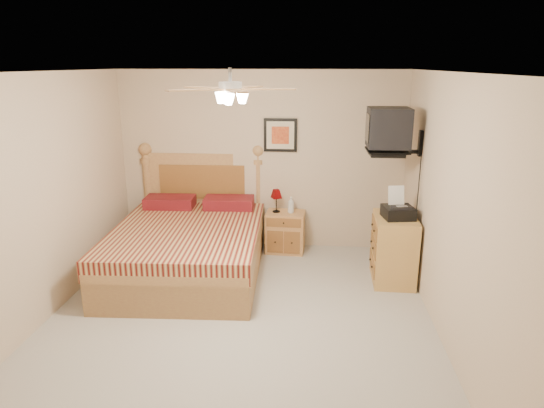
% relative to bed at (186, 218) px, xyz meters
% --- Properties ---
extents(floor, '(4.50, 4.50, 0.00)m').
position_rel_bed_xyz_m(floor, '(0.81, -1.12, -0.75)').
color(floor, '#A6A196').
rests_on(floor, ground).
extents(ceiling, '(4.00, 4.50, 0.04)m').
position_rel_bed_xyz_m(ceiling, '(0.81, -1.12, 1.75)').
color(ceiling, white).
rests_on(ceiling, ground).
extents(wall_back, '(4.00, 0.04, 2.50)m').
position_rel_bed_xyz_m(wall_back, '(0.81, 1.13, 0.50)').
color(wall_back, '#CAB295').
rests_on(wall_back, ground).
extents(wall_front, '(4.00, 0.04, 2.50)m').
position_rel_bed_xyz_m(wall_front, '(0.81, -3.37, 0.50)').
color(wall_front, '#CAB295').
rests_on(wall_front, ground).
extents(wall_left, '(0.04, 4.50, 2.50)m').
position_rel_bed_xyz_m(wall_left, '(-1.19, -1.12, 0.50)').
color(wall_left, '#CAB295').
rests_on(wall_left, ground).
extents(wall_right, '(0.04, 4.50, 2.50)m').
position_rel_bed_xyz_m(wall_right, '(2.81, -1.12, 0.50)').
color(wall_right, '#CAB295').
rests_on(wall_right, ground).
extents(bed, '(1.85, 2.37, 1.49)m').
position_rel_bed_xyz_m(bed, '(0.00, 0.00, 0.00)').
color(bed, '#A97049').
rests_on(bed, ground).
extents(nightstand, '(0.55, 0.43, 0.57)m').
position_rel_bed_xyz_m(nightstand, '(1.17, 0.88, -0.46)').
color(nightstand, '#C47942').
rests_on(nightstand, ground).
extents(table_lamp, '(0.22, 0.22, 0.33)m').
position_rel_bed_xyz_m(table_lamp, '(1.04, 0.90, -0.01)').
color(table_lamp, '#5A0103').
rests_on(table_lamp, nightstand).
extents(lotion_bottle, '(0.11, 0.11, 0.23)m').
position_rel_bed_xyz_m(lotion_bottle, '(1.25, 0.87, -0.06)').
color(lotion_bottle, silver).
rests_on(lotion_bottle, nightstand).
extents(framed_picture, '(0.46, 0.04, 0.46)m').
position_rel_bed_xyz_m(framed_picture, '(1.08, 1.11, 0.87)').
color(framed_picture, black).
rests_on(framed_picture, wall_back).
extents(dresser, '(0.50, 0.70, 0.82)m').
position_rel_bed_xyz_m(dresser, '(2.54, 0.03, -0.34)').
color(dresser, tan).
rests_on(dresser, ground).
extents(fax_machine, '(0.40, 0.42, 0.36)m').
position_rel_bed_xyz_m(fax_machine, '(2.55, -0.02, 0.25)').
color(fax_machine, black).
rests_on(fax_machine, dresser).
extents(magazine_lower, '(0.23, 0.30, 0.03)m').
position_rel_bed_xyz_m(magazine_lower, '(2.52, 0.28, 0.09)').
color(magazine_lower, beige).
rests_on(magazine_lower, dresser).
extents(magazine_upper, '(0.29, 0.33, 0.02)m').
position_rel_bed_xyz_m(magazine_upper, '(2.50, 0.30, 0.11)').
color(magazine_upper, '#9C9377').
rests_on(magazine_upper, magazine_lower).
extents(wall_tv, '(0.56, 0.46, 0.58)m').
position_rel_bed_xyz_m(wall_tv, '(2.56, 0.22, 1.06)').
color(wall_tv, black).
rests_on(wall_tv, wall_right).
extents(ceiling_fan, '(1.14, 1.14, 0.28)m').
position_rel_bed_xyz_m(ceiling_fan, '(0.81, -1.32, 1.61)').
color(ceiling_fan, silver).
rests_on(ceiling_fan, ceiling).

